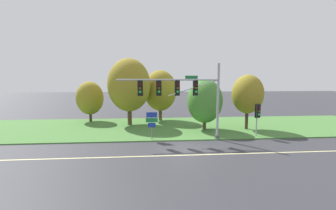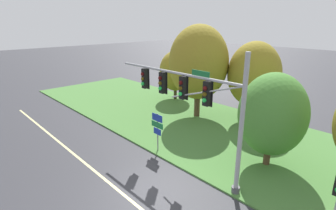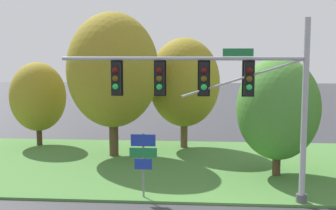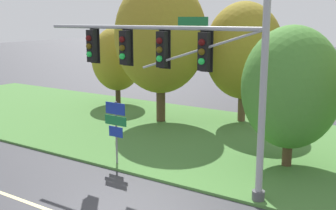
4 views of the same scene
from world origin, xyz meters
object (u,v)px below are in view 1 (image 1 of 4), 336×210
object	(u,v)px
pedestrian_signal_near_kerb	(258,113)
tree_nearest_road	(90,98)
tree_behind_signpost	(160,91)
route_sign_post	(152,121)
tree_left_of_mast	(129,85)
traffic_signal_mast	(184,92)
tree_mid_verge	(205,101)
tree_tall_centre	(248,94)

from	to	relation	value
pedestrian_signal_near_kerb	tree_nearest_road	world-z (taller)	tree_nearest_road
tree_nearest_road	tree_behind_signpost	world-z (taller)	tree_behind_signpost
route_sign_post	tree_nearest_road	world-z (taller)	tree_nearest_road
tree_left_of_mast	tree_behind_signpost	bearing A→B (deg)	33.38
traffic_signal_mast	tree_behind_signpost	bearing A→B (deg)	99.89
tree_left_of_mast	tree_behind_signpost	size ratio (longest dim) A/B	1.19
tree_left_of_mast	tree_behind_signpost	world-z (taller)	tree_left_of_mast
tree_behind_signpost	tree_mid_verge	distance (m)	7.29
tree_nearest_road	pedestrian_signal_near_kerb	bearing A→B (deg)	-26.70
pedestrian_signal_near_kerb	tree_nearest_road	bearing A→B (deg)	153.30
tree_nearest_road	route_sign_post	bearing A→B (deg)	-50.08
tree_nearest_road	tree_mid_verge	world-z (taller)	tree_mid_verge
traffic_signal_mast	tree_behind_signpost	xyz separation A→B (m)	(-1.63, 9.36, -0.33)
tree_behind_signpost	tree_tall_centre	xyz separation A→B (m)	(9.03, -5.85, -0.12)
traffic_signal_mast	tree_nearest_road	xyz separation A→B (m)	(-10.52, 9.31, -1.23)
traffic_signal_mast	pedestrian_signal_near_kerb	size ratio (longest dim) A/B	2.98
tree_nearest_road	tree_left_of_mast	bearing A→B (deg)	-25.15
traffic_signal_mast	route_sign_post	size ratio (longest dim) A/B	3.66
tree_tall_centre	pedestrian_signal_near_kerb	bearing A→B (deg)	-95.88
traffic_signal_mast	tree_left_of_mast	bearing A→B (deg)	127.96
pedestrian_signal_near_kerb	tree_left_of_mast	size ratio (longest dim) A/B	0.39
tree_tall_centre	tree_left_of_mast	bearing A→B (deg)	165.20
tree_nearest_road	tree_left_of_mast	world-z (taller)	tree_left_of_mast
traffic_signal_mast	tree_mid_verge	distance (m)	4.74
traffic_signal_mast	pedestrian_signal_near_kerb	world-z (taller)	traffic_signal_mast
traffic_signal_mast	tree_behind_signpost	size ratio (longest dim) A/B	1.40
traffic_signal_mast	tree_nearest_road	size ratio (longest dim) A/B	1.80
route_sign_post	tree_nearest_road	xyz separation A→B (m)	(-7.68, 9.18, 1.35)
traffic_signal_mast	tree_mid_verge	size ratio (longest dim) A/B	1.69
tree_behind_signpost	tree_tall_centre	size ratio (longest dim) A/B	1.11
tree_behind_signpost	pedestrian_signal_near_kerb	bearing A→B (deg)	-45.62
pedestrian_signal_near_kerb	tree_behind_signpost	world-z (taller)	tree_behind_signpost
traffic_signal_mast	tree_left_of_mast	size ratio (longest dim) A/B	1.17
tree_nearest_road	tree_left_of_mast	xyz separation A→B (m)	(5.14, -2.41, 1.69)
tree_nearest_road	traffic_signal_mast	bearing A→B (deg)	-41.51
tree_left_of_mast	tree_tall_centre	world-z (taller)	tree_left_of_mast
route_sign_post	tree_tall_centre	size ratio (longest dim) A/B	0.43
pedestrian_signal_near_kerb	tree_nearest_road	distance (m)	19.72
route_sign_post	tree_left_of_mast	xyz separation A→B (m)	(-2.54, 6.77, 3.04)
pedestrian_signal_near_kerb	tree_behind_signpost	xyz separation A→B (m)	(-8.72, 8.91, 1.67)
tree_left_of_mast	tree_mid_verge	size ratio (longest dim) A/B	1.44
traffic_signal_mast	tree_left_of_mast	distance (m)	8.76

